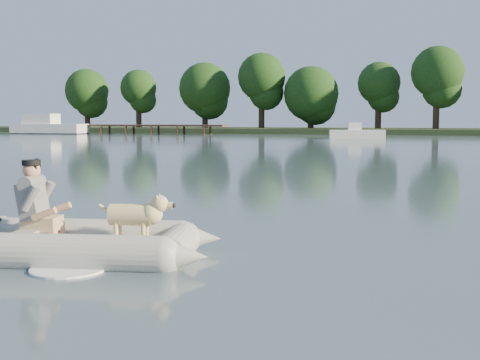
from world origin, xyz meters
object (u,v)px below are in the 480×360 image
(dock, at_px, (147,129))
(motorboat, at_px, (357,128))
(dog, at_px, (131,219))
(cabin_cruiser, at_px, (49,124))
(dinghy, at_px, (83,213))
(man, at_px, (34,198))

(dock, height_order, motorboat, motorboat)
(dock, relative_size, dog, 21.26)
(cabin_cruiser, bearing_deg, dog, -58.53)
(motorboat, bearing_deg, dog, -98.16)
(cabin_cruiser, bearing_deg, dock, 7.15)
(dog, bearing_deg, cabin_cruiser, 114.42)
(dinghy, relative_size, cabin_cruiser, 0.51)
(man, bearing_deg, dog, 0.00)
(dock, xyz_separation_m, motorboat, (23.27, -7.49, 0.39))
(cabin_cruiser, bearing_deg, man, -59.57)
(dinghy, relative_size, dog, 5.12)
(dinghy, height_order, dog, dinghy)
(man, bearing_deg, cabin_cruiser, 113.38)
(dock, relative_size, motorboat, 3.79)
(man, xyz_separation_m, motorboat, (-1.28, 45.12, 0.21))
(dinghy, distance_m, man, 0.66)
(dinghy, distance_m, dog, 0.59)
(man, bearing_deg, motorboat, 80.09)
(motorboat, bearing_deg, cabin_cruiser, 159.80)
(dock, xyz_separation_m, man, (24.55, -52.61, 0.19))
(dinghy, bearing_deg, cabin_cruiser, 113.90)
(dog, height_order, cabin_cruiser, cabin_cruiser)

